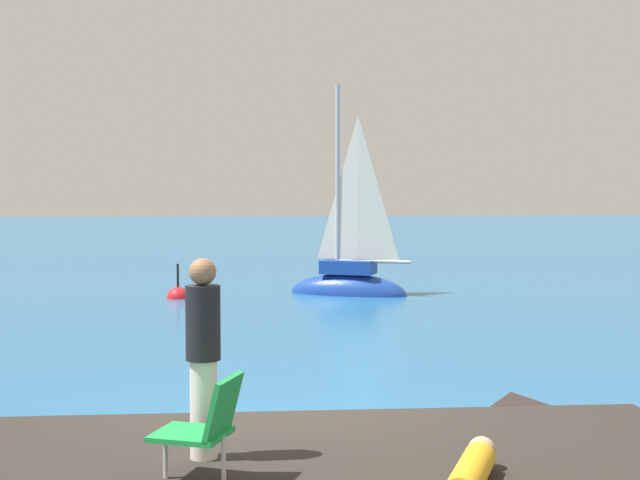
{
  "coord_description": "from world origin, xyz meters",
  "views": [
    {
      "loc": [
        -0.79,
        -9.15,
        2.68
      ],
      "look_at": [
        1.76,
        10.32,
        1.56
      ],
      "focal_mm": 49.66,
      "sensor_mm": 36.0,
      "label": 1
    }
  ],
  "objects_px": {
    "sailboat_near": "(349,282)",
    "person_standing": "(203,352)",
    "beach_chair": "(205,423)",
    "marker_buoy": "(178,298)"
  },
  "relations": [
    {
      "from": "beach_chair",
      "to": "marker_buoy",
      "type": "relative_size",
      "value": 0.71
    },
    {
      "from": "sailboat_near",
      "to": "beach_chair",
      "type": "distance_m",
      "value": 16.15
    },
    {
      "from": "person_standing",
      "to": "marker_buoy",
      "type": "distance_m",
      "value": 14.94
    },
    {
      "from": "beach_chair",
      "to": "marker_buoy",
      "type": "distance_m",
      "value": 15.5
    },
    {
      "from": "beach_chair",
      "to": "sailboat_near",
      "type": "bearing_deg",
      "value": -79.83
    },
    {
      "from": "beach_chair",
      "to": "marker_buoy",
      "type": "height_order",
      "value": "beach_chair"
    },
    {
      "from": "sailboat_near",
      "to": "person_standing",
      "type": "bearing_deg",
      "value": 102.55
    },
    {
      "from": "sailboat_near",
      "to": "beach_chair",
      "type": "xyz_separation_m",
      "value": [
        -3.66,
        -15.71,
        0.64
      ]
    },
    {
      "from": "person_standing",
      "to": "marker_buoy",
      "type": "bearing_deg",
      "value": 19.47
    },
    {
      "from": "sailboat_near",
      "to": "person_standing",
      "type": "xyz_separation_m",
      "value": [
        -3.67,
        -15.12,
        1.06
      ]
    }
  ]
}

